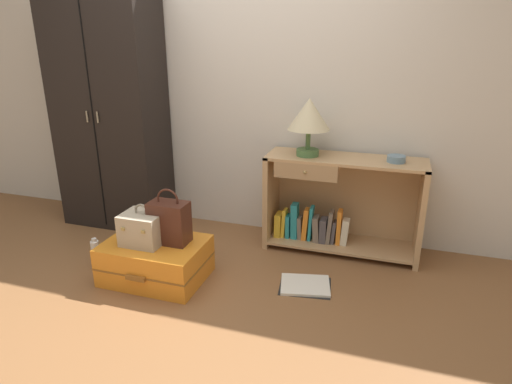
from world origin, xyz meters
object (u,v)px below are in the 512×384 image
suitcase_large (156,260)px  handbag (169,222)px  table_lamp (309,116)px  train_case (143,228)px  wardrobe (110,112)px  bottle (96,253)px  bookshelf (337,205)px  open_book_on_floor (305,285)px  bowl (396,159)px

suitcase_large → handbag: (0.10, 0.05, 0.29)m
table_lamp → train_case: size_ratio=1.50×
wardrobe → suitcase_large: wardrobe is taller
bottle → handbag: bearing=2.7°
bookshelf → handbag: size_ratio=3.06×
open_book_on_floor → bookshelf: bearing=81.2°
wardrobe → handbag: 1.35m
suitcase_large → open_book_on_floor: 1.05m
train_case → bottle: (-0.46, 0.04, -0.28)m
handbag → bottle: size_ratio=1.75×
wardrobe → bowl: bearing=0.5°
suitcase_large → train_case: size_ratio=2.40×
wardrobe → suitcase_large: 1.45m
bowl → train_case: size_ratio=0.46×
bookshelf → train_case: (-1.19, -0.89, 0.02)m
handbag → open_book_on_floor: size_ratio=1.02×
wardrobe → bottle: size_ratio=9.01×
wardrobe → bowl: size_ratio=15.24×
bookshelf → bottle: bearing=-152.8°
bottle → train_case: bearing=-5.3°
bottle → bowl: bearing=21.8°
bowl → bottle: bearing=-158.2°
wardrobe → open_book_on_floor: (1.87, -0.61, -0.99)m
suitcase_large → open_book_on_floor: bearing=11.4°
suitcase_large → handbag: size_ratio=1.78×
suitcase_large → handbag: bearing=23.6°
wardrobe → table_lamp: (1.73, 0.00, 0.06)m
table_lamp → bowl: size_ratio=3.29×
bowl → bottle: size_ratio=0.59×
train_case → bowl: bearing=28.4°
train_case → suitcase_large: bearing=24.0°
bookshelf → bowl: bearing=-3.6°
open_book_on_floor → suitcase_large: bearing=-168.6°
train_case → bookshelf: bearing=36.8°
wardrobe → table_lamp: wardrobe is taller
wardrobe → suitcase_large: (0.84, -0.82, -0.86)m
table_lamp → wardrobe: bearing=-179.8°
bookshelf → bowl: bowl is taller
bottle → open_book_on_floor: size_ratio=0.58×
wardrobe → table_lamp: bearing=0.2°
table_lamp → bottle: table_lamp is taller
bowl → bookshelf: bearing=176.4°
bookshelf → suitcase_large: bearing=-142.7°
train_case → handbag: handbag is taller
bookshelf → bottle: 1.86m
suitcase_large → open_book_on_floor: (1.03, 0.21, -0.13)m
open_book_on_floor → table_lamp: bearing=102.8°
table_lamp → bowl: 0.70m
bookshelf → train_case: bearing=-143.2°
handbag → bottle: bearing=-177.3°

